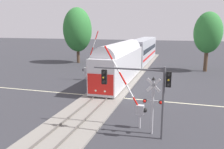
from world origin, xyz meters
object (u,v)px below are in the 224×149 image
crossing_gate_far (87,65)px  traffic_signal_near_right (142,84)px  oak_far_right (208,33)px  pine_left_background (77,30)px  commuter_train (134,54)px  crossing_gate_near (136,102)px  crossing_signal_mast (153,100)px

crossing_gate_far → traffic_signal_near_right: 18.37m
oak_far_right → pine_left_background: bearing=173.6°
commuter_train → oak_far_right: size_ratio=3.94×
crossing_gate_near → commuter_train: bearing=101.4°
crossing_signal_mast → oak_far_right: size_ratio=0.42×
crossing_signal_mast → commuter_train: bearing=103.9°
crossing_signal_mast → traffic_signal_near_right: bearing=-139.7°
crossing_signal_mast → crossing_gate_far: 18.22m
commuter_train → crossing_gate_far: 10.90m
traffic_signal_near_right → pine_left_background: (-18.20, 29.90, 3.09)m
traffic_signal_near_right → pine_left_background: size_ratio=0.46×
traffic_signal_near_right → oak_far_right: size_ratio=0.53×
crossing_gate_near → traffic_signal_near_right: size_ratio=1.17×
crossing_gate_near → crossing_gate_far: bearing=124.6°
crossing_gate_near → pine_left_background: size_ratio=0.54×
commuter_train → traffic_signal_near_right: bearing=-77.9°
crossing_signal_mast → oak_far_right: bearing=77.5°
commuter_train → oak_far_right: 12.64m
crossing_gate_far → crossing_gate_near: bearing=-55.4°
traffic_signal_near_right → oak_far_right: 28.04m
pine_left_background → traffic_signal_near_right: bearing=-58.7°
crossing_gate_far → traffic_signal_near_right: (10.17, -15.22, 1.60)m
pine_left_background → crossing_gate_near: bearing=-58.3°
crossing_gate_far → oak_far_right: bearing=35.4°
commuter_train → oak_far_right: bearing=10.3°
crossing_gate_far → pine_left_background: 17.38m
traffic_signal_near_right → pine_left_background: bearing=121.3°
crossing_gate_near → crossing_signal_mast: crossing_gate_near is taller
crossing_signal_mast → crossing_gate_far: bearing=126.6°
oak_far_right → pine_left_background: size_ratio=0.87×
crossing_gate_near → oak_far_right: 27.12m
commuter_train → crossing_signal_mast: 25.11m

